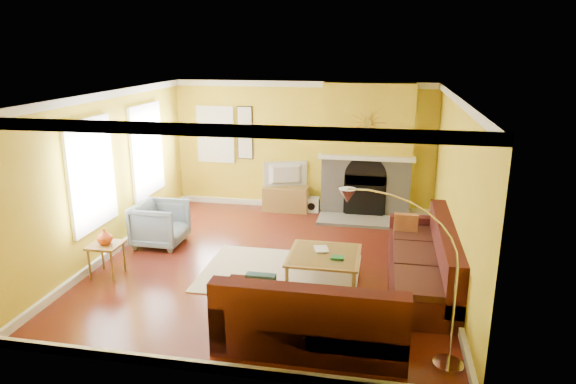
% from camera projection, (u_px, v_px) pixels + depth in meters
% --- Properties ---
extents(floor, '(5.50, 6.00, 0.02)m').
position_uv_depth(floor, '(273.00, 263.00, 8.36)').
color(floor, maroon).
rests_on(floor, ground).
extents(ceiling, '(5.50, 6.00, 0.02)m').
position_uv_depth(ceiling, '(271.00, 94.00, 7.61)').
color(ceiling, white).
rests_on(ceiling, ground).
extents(wall_back, '(5.50, 0.02, 2.70)m').
position_uv_depth(wall_back, '(303.00, 146.00, 10.82)').
color(wall_back, gold).
rests_on(wall_back, ground).
extents(wall_front, '(5.50, 0.02, 2.70)m').
position_uv_depth(wall_front, '(207.00, 258.00, 5.14)').
color(wall_front, gold).
rests_on(wall_front, ground).
extents(wall_left, '(0.02, 6.00, 2.70)m').
position_uv_depth(wall_left, '(109.00, 174.00, 8.48)').
color(wall_left, gold).
rests_on(wall_left, ground).
extents(wall_right, '(0.02, 6.00, 2.70)m').
position_uv_depth(wall_right, '(456.00, 191.00, 7.49)').
color(wall_right, gold).
rests_on(wall_right, ground).
extents(baseboard, '(5.50, 6.00, 0.12)m').
position_uv_depth(baseboard, '(273.00, 259.00, 8.34)').
color(baseboard, white).
rests_on(baseboard, floor).
extents(crown_molding, '(5.50, 6.00, 0.12)m').
position_uv_depth(crown_molding, '(271.00, 99.00, 7.63)').
color(crown_molding, white).
rests_on(crown_molding, ceiling).
extents(window_left_near, '(0.06, 1.22, 1.72)m').
position_uv_depth(window_left_near, '(146.00, 150.00, 9.66)').
color(window_left_near, white).
rests_on(window_left_near, wall_left).
extents(window_left_far, '(0.06, 1.22, 1.72)m').
position_uv_depth(window_left_far, '(91.00, 174.00, 7.86)').
color(window_left_far, white).
rests_on(window_left_far, wall_left).
extents(window_back, '(0.82, 0.06, 1.22)m').
position_uv_depth(window_back, '(216.00, 134.00, 11.06)').
color(window_back, white).
rests_on(window_back, wall_back).
extents(wall_art, '(0.34, 0.04, 1.14)m').
position_uv_depth(wall_art, '(245.00, 133.00, 10.94)').
color(wall_art, white).
rests_on(wall_art, wall_back).
extents(fireplace, '(1.80, 0.40, 2.70)m').
position_uv_depth(fireplace, '(367.00, 150.00, 10.38)').
color(fireplace, gray).
rests_on(fireplace, floor).
extents(mantel, '(1.92, 0.22, 0.08)m').
position_uv_depth(mantel, '(366.00, 158.00, 10.18)').
color(mantel, white).
rests_on(mantel, fireplace).
extents(hearth, '(1.80, 0.70, 0.06)m').
position_uv_depth(hearth, '(363.00, 221.00, 10.23)').
color(hearth, gray).
rests_on(hearth, floor).
extents(sunburst, '(0.70, 0.04, 0.70)m').
position_uv_depth(sunburst, '(368.00, 123.00, 10.00)').
color(sunburst, olive).
rests_on(sunburst, fireplace).
extents(rug, '(2.40, 1.80, 0.02)m').
position_uv_depth(rug, '(280.00, 272.00, 7.96)').
color(rug, beige).
rests_on(rug, floor).
extents(sectional_sofa, '(2.89, 3.77, 0.90)m').
position_uv_depth(sectional_sofa, '(350.00, 263.00, 7.23)').
color(sectional_sofa, '#441615').
rests_on(sectional_sofa, floor).
extents(coffee_table, '(1.06, 1.06, 0.42)m').
position_uv_depth(coffee_table, '(324.00, 267.00, 7.69)').
color(coffee_table, white).
rests_on(coffee_table, floor).
extents(media_console, '(0.95, 0.43, 0.52)m').
position_uv_depth(media_console, '(286.00, 199.00, 10.91)').
color(media_console, olive).
rests_on(media_console, floor).
extents(tv, '(0.90, 0.42, 0.52)m').
position_uv_depth(tv, '(286.00, 175.00, 10.76)').
color(tv, black).
rests_on(tv, media_console).
extents(subwoofer, '(0.29, 0.29, 0.29)m').
position_uv_depth(subwoofer, '(312.00, 204.00, 10.89)').
color(subwoofer, white).
rests_on(subwoofer, floor).
extents(armchair, '(0.85, 0.83, 0.77)m').
position_uv_depth(armchair, '(160.00, 224.00, 9.00)').
color(armchair, slate).
rests_on(armchair, floor).
extents(side_table, '(0.46, 0.46, 0.51)m').
position_uv_depth(side_table, '(107.00, 260.00, 7.83)').
color(side_table, olive).
rests_on(side_table, floor).
extents(vase, '(0.24, 0.24, 0.25)m').
position_uv_depth(vase, '(105.00, 236.00, 7.73)').
color(vase, '#C64412').
rests_on(vase, side_table).
extents(book, '(0.27, 0.32, 0.03)m').
position_uv_depth(book, '(315.00, 249.00, 7.75)').
color(book, white).
rests_on(book, coffee_table).
extents(arc_lamp, '(1.27, 0.36, 1.97)m').
position_uv_depth(arc_lamp, '(404.00, 281.00, 5.46)').
color(arc_lamp, silver).
rests_on(arc_lamp, floor).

